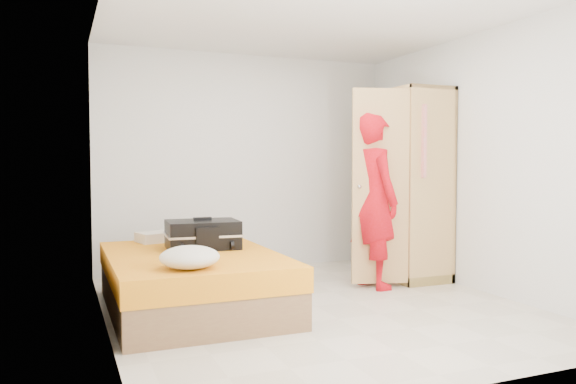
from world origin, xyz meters
name	(u,v)px	position (x,y,z in m)	size (l,w,h in m)	color
room	(316,162)	(0.00, 0.00, 1.30)	(4.00, 4.02, 2.60)	beige
bed	(193,281)	(-1.05, 0.32, 0.25)	(1.42, 2.02, 0.50)	brown
wardrobe	(400,189)	(1.45, 0.87, 1.00)	(1.15, 1.20, 2.10)	tan
person	(373,201)	(0.88, 0.49, 0.90)	(0.66, 0.43, 1.80)	red
suitcase	(203,234)	(-0.90, 0.55, 0.63)	(0.69, 0.54, 0.29)	black
round_cushion	(190,257)	(-1.23, -0.39, 0.59)	(0.45, 0.45, 0.17)	beige
pillow	(165,236)	(-1.14, 1.17, 0.55)	(0.54, 0.27, 0.10)	beige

